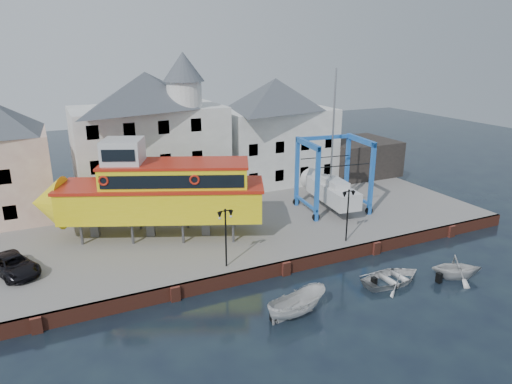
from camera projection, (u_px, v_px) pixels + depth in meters
name	position (u px, v px, depth m)	size (l,w,h in m)	color
ground	(285.00, 275.00, 32.31)	(140.00, 140.00, 0.00)	black
hardstanding	(227.00, 218.00, 41.63)	(44.00, 22.00, 1.00)	slate
quay_wall	(285.00, 268.00, 32.25)	(44.00, 0.47, 1.00)	brown
building_white_main	(151.00, 134.00, 43.93)	(14.00, 8.30, 14.00)	silver
building_white_right	(275.00, 130.00, 50.32)	(12.00, 8.00, 11.20)	silver
shed_dark	(358.00, 157.00, 53.77)	(8.00, 7.00, 4.00)	black
lamp_post_left	(225.00, 223.00, 30.44)	(1.12, 0.32, 4.20)	black
lamp_post_right	(348.00, 202.00, 34.51)	(1.12, 0.32, 4.20)	black
tour_boat	(149.00, 192.00, 35.39)	(18.17, 10.96, 7.81)	#59595E
travel_lift	(329.00, 185.00, 42.35)	(6.43, 8.59, 12.68)	blue
van	(13.00, 265.00, 30.18)	(2.11, 4.57, 1.27)	black
motorboat_a	(296.00, 315.00, 27.45)	(1.60, 4.25, 1.64)	silver
motorboat_b	(392.00, 282.00, 31.25)	(3.23, 4.52, 0.94)	silver
motorboat_c	(455.00, 278.00, 31.84)	(2.97, 3.44, 1.81)	silver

